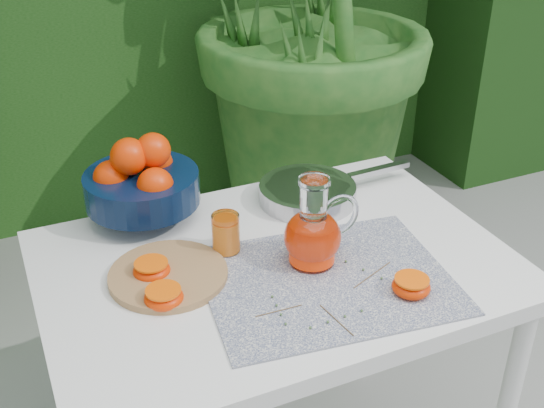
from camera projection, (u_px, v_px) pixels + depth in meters
name	position (u px, v px, depth m)	size (l,w,h in m)	color
white_table	(276.00, 291.00, 1.52)	(1.00, 0.70, 0.75)	white
placemat	(327.00, 280.00, 1.41)	(0.50, 0.39, 0.00)	#0C1745
cutting_board	(168.00, 275.00, 1.41)	(0.25, 0.25, 0.02)	#9F7D47
fruit_bowl	(141.00, 181.00, 1.59)	(0.33, 0.33, 0.21)	black
juice_pitcher	(314.00, 234.00, 1.43)	(0.18, 0.13, 0.20)	white
juice_tumbler	(226.00, 234.00, 1.48)	(0.07, 0.07, 0.09)	white
saute_pan	(309.00, 192.00, 1.69)	(0.43, 0.25, 0.05)	#A8A8AC
orange_halves	(242.00, 284.00, 1.37)	(0.56, 0.36, 0.04)	red
thyme_sprigs	(332.00, 300.00, 1.34)	(0.33, 0.22, 0.01)	brown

